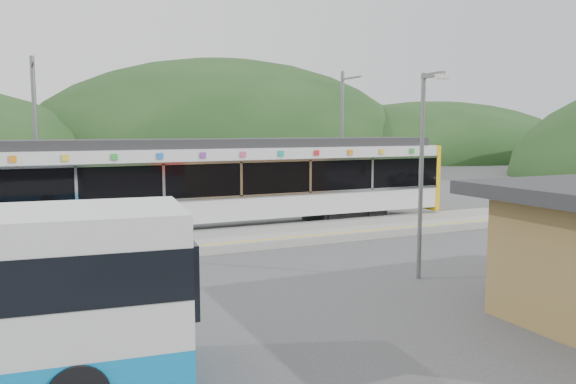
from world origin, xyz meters
name	(u,v)px	position (x,y,z in m)	size (l,w,h in m)	color
ground	(286,260)	(0.00, 0.00, 0.00)	(120.00, 120.00, 0.00)	#4C4C4F
hills	(363,222)	(6.19, 5.29, 0.00)	(146.00, 149.00, 26.00)	#1E3D19
platform	(249,238)	(0.00, 3.30, 0.15)	(26.00, 3.20, 0.30)	#9E9E99
yellow_line	(263,240)	(0.00, 2.00, 0.30)	(26.00, 0.10, 0.01)	yellow
train	(218,180)	(-0.34, 6.00, 2.06)	(20.44, 3.01, 3.74)	black
catenary_mast_west	(36,142)	(-7.00, 8.56, 3.65)	(0.18, 1.80, 7.00)	slate
catenary_mast_east	(342,139)	(7.00, 8.56, 3.65)	(0.18, 1.80, 7.00)	slate
lamp_post	(424,158)	(2.45, -3.64, 3.39)	(0.36, 1.01, 5.66)	slate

